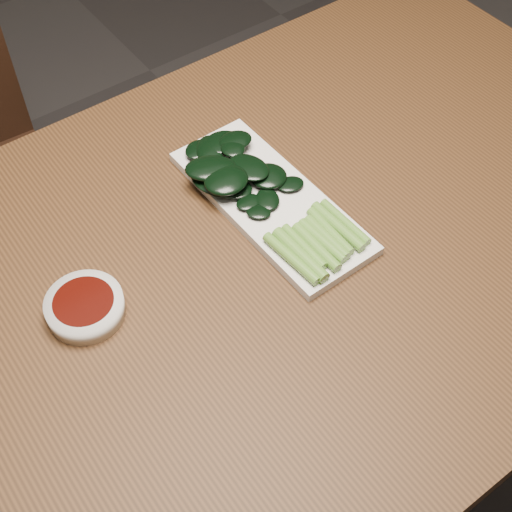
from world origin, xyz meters
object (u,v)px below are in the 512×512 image
Objects in this scene: table at (241,296)px; sauce_bowl at (85,307)px; serving_plate at (271,202)px; gai_lan at (253,189)px.

sauce_bowl is (-0.20, 0.05, 0.09)m from table.
serving_plate is (0.10, 0.06, 0.08)m from table.
sauce_bowl reaches higher than serving_plate.
gai_lan is at bearing 131.02° from serving_plate.
sauce_bowl is at bearing 165.67° from table.
gai_lan is at bearing 45.63° from table.
gai_lan reaches higher than serving_plate.
serving_plate is at bearing 2.14° from sauce_bowl.
serving_plate reaches higher than table.
sauce_bowl reaches higher than table.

